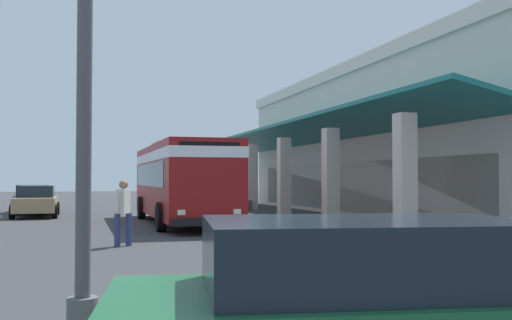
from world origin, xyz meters
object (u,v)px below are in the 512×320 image
Objects in this scene: parked_sedan_green at (382,311)px; potted_palm at (241,201)px; transit_bus at (181,177)px; pedestrian at (123,209)px; parked_sedan_tan at (36,201)px; parked_sedan_blue at (32,199)px.

potted_palm is at bearing 167.25° from parked_sedan_green.
parked_sedan_green is at bearing -4.60° from transit_bus.
parked_sedan_green is 12.13m from pedestrian.
transit_bus is 19.83m from parked_sedan_green.
parked_sedan_green and parked_sedan_tan have the same top height.
parked_sedan_tan is (-25.78, -4.31, 0.00)m from parked_sedan_green.
potted_palm is (-3.04, 10.83, -0.20)m from parked_sedan_tan.
parked_sedan_tan is at bearing 6.80° from parked_sedan_blue.
transit_bus is 2.54× the size of parked_sedan_tan.
transit_bus is 2.48× the size of parked_sedan_blue.
transit_bus is 2.43× the size of parked_sedan_green.
pedestrian reaches higher than parked_sedan_tan.
transit_bus is at bearing 33.32° from parked_sedan_blue.
transit_bus reaches higher than potted_palm.
parked_sedan_green is at bearing 5.66° from pedestrian.
potted_palm reaches higher than parked_sedan_blue.
transit_bus is 8.20m from pedestrian.
pedestrian is (13.71, 3.12, 0.24)m from parked_sedan_tan.
pedestrian is at bearing 12.80° from parked_sedan_tan.
parked_sedan_green is at bearing 9.17° from parked_sedan_blue.
parked_sedan_blue is at bearing -170.83° from parked_sedan_green.
parked_sedan_green is (19.74, -1.59, -1.10)m from transit_bus.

